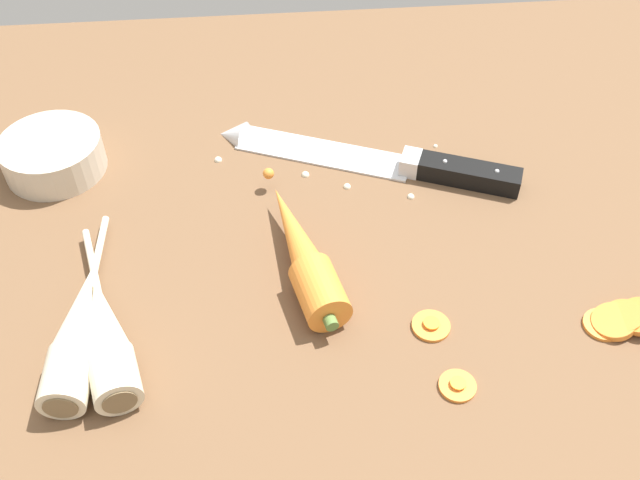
# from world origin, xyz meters

# --- Properties ---
(ground_plane) EXTENTS (1.20, 0.90, 0.04)m
(ground_plane) POSITION_xyz_m (0.00, 0.00, -0.02)
(ground_plane) COLOR brown
(chefs_knife) EXTENTS (0.33, 0.16, 0.04)m
(chefs_knife) POSITION_xyz_m (0.06, 0.11, 0.01)
(chefs_knife) COLOR silver
(chefs_knife) RESTS_ON ground_plane
(whole_carrot) EXTENTS (0.08, 0.21, 0.04)m
(whole_carrot) POSITION_xyz_m (-0.02, -0.04, 0.02)
(whole_carrot) COLOR orange
(whole_carrot) RESTS_ON ground_plane
(parsnip_front) EXTENTS (0.04, 0.23, 0.04)m
(parsnip_front) POSITION_xyz_m (-0.22, -0.12, 0.02)
(parsnip_front) COLOR beige
(parsnip_front) RESTS_ON ground_plane
(parsnip_mid_left) EXTENTS (0.08, 0.21, 0.04)m
(parsnip_mid_left) POSITION_xyz_m (-0.19, -0.12, 0.02)
(parsnip_mid_left) COLOR beige
(parsnip_mid_left) RESTS_ON ground_plane
(carrot_slice_stray_near) EXTENTS (0.03, 0.03, 0.01)m
(carrot_slice_stray_near) POSITION_xyz_m (0.10, -0.19, 0.00)
(carrot_slice_stray_near) COLOR orange
(carrot_slice_stray_near) RESTS_ON ground_plane
(carrot_slice_stray_mid) EXTENTS (0.04, 0.04, 0.01)m
(carrot_slice_stray_mid) POSITION_xyz_m (0.09, -0.12, 0.00)
(carrot_slice_stray_mid) COLOR orange
(carrot_slice_stray_mid) RESTS_ON ground_plane
(prep_bowl) EXTENTS (0.11, 0.11, 0.04)m
(prep_bowl) POSITION_xyz_m (-0.28, 0.13, 0.02)
(prep_bowl) COLOR beige
(prep_bowl) RESTS_ON ground_plane
(mince_crumbs) EXTENTS (0.26, 0.12, 0.01)m
(mince_crumbs) POSITION_xyz_m (0.01, 0.11, 0.00)
(mince_crumbs) COLOR silver
(mince_crumbs) RESTS_ON ground_plane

